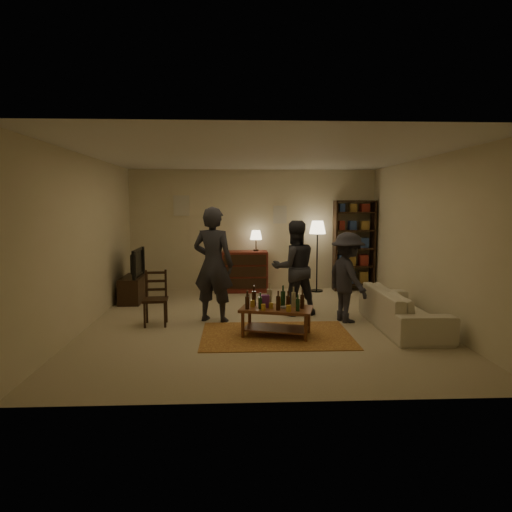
{
  "coord_description": "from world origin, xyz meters",
  "views": [
    {
      "loc": [
        -0.41,
        -7.27,
        1.94
      ],
      "look_at": [
        -0.07,
        0.1,
        1.09
      ],
      "focal_mm": 32.0,
      "sensor_mm": 36.0,
      "label": 1
    }
  ],
  "objects": [
    {
      "name": "room_shell",
      "position": [
        -0.65,
        2.98,
        1.81
      ],
      "size": [
        6.0,
        6.0,
        6.0
      ],
      "color": "beige",
      "rests_on": "ground"
    },
    {
      "name": "dresser",
      "position": [
        -0.19,
        2.71,
        0.48
      ],
      "size": [
        1.0,
        0.5,
        1.36
      ],
      "color": "maroon",
      "rests_on": "ground"
    },
    {
      "name": "person_right",
      "position": [
        0.62,
        0.57,
        0.83
      ],
      "size": [
        0.91,
        0.77,
        1.66
      ],
      "primitive_type": "imported",
      "rotation": [
        0.0,
        0.0,
        3.34
      ],
      "color": "#2A2B33",
      "rests_on": "ground"
    },
    {
      "name": "tv_stand",
      "position": [
        -2.44,
        1.8,
        0.38
      ],
      "size": [
        0.4,
        1.0,
        1.06
      ],
      "color": "black",
      "rests_on": "ground"
    },
    {
      "name": "person_left",
      "position": [
        -0.77,
        0.17,
        0.95
      ],
      "size": [
        0.81,
        0.67,
        1.9
      ],
      "primitive_type": "imported",
      "rotation": [
        0.0,
        0.0,
        2.79
      ],
      "color": "#27272F",
      "rests_on": "ground"
    },
    {
      "name": "coffee_table",
      "position": [
        0.18,
        -0.72,
        0.39
      ],
      "size": [
        1.14,
        0.81,
        0.76
      ],
      "rotation": [
        0.0,
        0.0,
        -0.26
      ],
      "color": "brown",
      "rests_on": "ground"
    },
    {
      "name": "person_by_sofa",
      "position": [
        1.43,
        0.05,
        0.74
      ],
      "size": [
        0.82,
        1.08,
        1.48
      ],
      "primitive_type": "imported",
      "rotation": [
        0.0,
        0.0,
        1.88
      ],
      "color": "#2A2A32",
      "rests_on": "ground"
    },
    {
      "name": "floor",
      "position": [
        0.0,
        0.0,
        0.0
      ],
      "size": [
        6.0,
        6.0,
        0.0
      ],
      "primitive_type": "plane",
      "color": "#C6B793",
      "rests_on": "ground"
    },
    {
      "name": "rug",
      "position": [
        0.19,
        -0.73,
        0.01
      ],
      "size": [
        2.2,
        1.5,
        0.01
      ],
      "primitive_type": "cube",
      "color": "brown",
      "rests_on": "ground"
    },
    {
      "name": "floor_lamp",
      "position": [
        1.4,
        2.65,
        1.32
      ],
      "size": [
        0.36,
        0.36,
        1.57
      ],
      "color": "black",
      "rests_on": "ground"
    },
    {
      "name": "sofa",
      "position": [
        2.2,
        -0.4,
        0.3
      ],
      "size": [
        0.81,
        2.08,
        0.61
      ],
      "primitive_type": "imported",
      "rotation": [
        0.0,
        0.0,
        1.57
      ],
      "color": "beige",
      "rests_on": "ground"
    },
    {
      "name": "dining_chair",
      "position": [
        -1.69,
        0.0,
        0.47
      ],
      "size": [
        0.42,
        0.42,
        0.89
      ],
      "rotation": [
        0.0,
        0.0,
        0.08
      ],
      "color": "black",
      "rests_on": "ground"
    },
    {
      "name": "bookshelf",
      "position": [
        2.25,
        2.78,
        1.03
      ],
      "size": [
        0.9,
        0.34,
        2.02
      ],
      "color": "black",
      "rests_on": "ground"
    }
  ]
}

